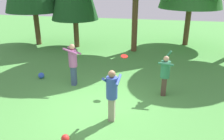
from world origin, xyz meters
TOP-DOWN VIEW (x-y plane):
  - ground_plane at (0.00, 0.00)m, footprint 40.00×40.00m
  - person_thrower at (2.14, 1.48)m, footprint 0.55×0.50m
  - person_catcher at (-1.51, 1.65)m, footprint 0.62×0.50m
  - person_bystander at (0.56, -0.56)m, footprint 0.49×0.58m
  - frisbee at (0.60, 1.57)m, footprint 0.36×0.36m
  - ball_orange at (0.07, 2.50)m, footprint 0.22×0.22m
  - ball_blue at (-3.20, 2.01)m, footprint 0.27×0.27m
  - ball_red at (-0.46, -1.84)m, footprint 0.22×0.22m

SIDE VIEW (x-z plane):
  - ground_plane at x=0.00m, z-range 0.00..0.00m
  - ball_orange at x=0.07m, z-range 0.00..0.22m
  - ball_red at x=-0.46m, z-range 0.00..0.22m
  - ball_blue at x=-3.20m, z-range 0.00..0.27m
  - person_thrower at x=2.14m, z-range 0.07..1.79m
  - person_bystander at x=0.56m, z-range 0.15..1.82m
  - person_catcher at x=-1.51m, z-range 0.17..1.93m
  - frisbee at x=0.60m, z-range 1.38..1.46m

